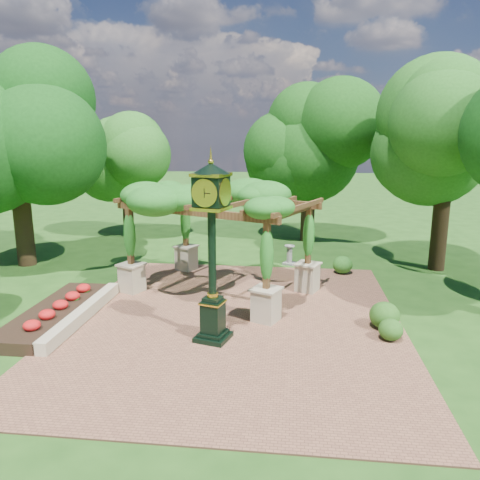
# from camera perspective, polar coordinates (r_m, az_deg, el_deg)

# --- Properties ---
(ground) EXTENTS (120.00, 120.00, 0.00)m
(ground) POSITION_cam_1_polar(r_m,az_deg,el_deg) (13.58, -1.23, -11.43)
(ground) COLOR #1E4714
(ground) RESTS_ON ground
(brick_plaza) EXTENTS (10.00, 12.00, 0.04)m
(brick_plaza) POSITION_cam_1_polar(r_m,az_deg,el_deg) (14.48, -0.69, -9.75)
(brick_plaza) COLOR brown
(brick_plaza) RESTS_ON ground
(border_wall) EXTENTS (0.35, 5.00, 0.40)m
(border_wall) POSITION_cam_1_polar(r_m,az_deg,el_deg) (15.22, -18.60, -8.58)
(border_wall) COLOR #C6B793
(border_wall) RESTS_ON ground
(flower_bed) EXTENTS (1.50, 5.00, 0.36)m
(flower_bed) POSITION_cam_1_polar(r_m,az_deg,el_deg) (15.62, -21.62, -8.35)
(flower_bed) COLOR red
(flower_bed) RESTS_ON ground
(pedestal_clock) EXTENTS (1.19, 1.19, 4.92)m
(pedestal_clock) POSITION_cam_1_polar(r_m,az_deg,el_deg) (12.28, -3.46, 0.41)
(pedestal_clock) COLOR black
(pedestal_clock) RESTS_ON brick_plaza
(pergola) EXTENTS (7.32, 6.10, 3.95)m
(pergola) POSITION_cam_1_polar(r_m,az_deg,el_deg) (16.28, -2.57, 4.52)
(pergola) COLOR #BAAB8A
(pergola) RESTS_ON brick_plaza
(sundial) EXTENTS (0.62, 0.62, 0.85)m
(sundial) POSITION_cam_1_polar(r_m,az_deg,el_deg) (20.59, 6.05, -1.95)
(sundial) COLOR gray
(sundial) RESTS_ON ground
(shrub_front) EXTENTS (0.84, 0.84, 0.60)m
(shrub_front) POSITION_cam_1_polar(r_m,az_deg,el_deg) (13.67, 17.90, -10.35)
(shrub_front) COLOR #245217
(shrub_front) RESTS_ON brick_plaza
(shrub_mid) EXTENTS (1.05, 1.05, 0.78)m
(shrub_mid) POSITION_cam_1_polar(r_m,az_deg,el_deg) (14.37, 17.20, -8.76)
(shrub_mid) COLOR #245217
(shrub_mid) RESTS_ON brick_plaza
(shrub_back) EXTENTS (1.02, 1.02, 0.71)m
(shrub_back) POSITION_cam_1_polar(r_m,az_deg,el_deg) (19.48, 12.40, -2.97)
(shrub_back) COLOR #2A691E
(shrub_back) RESTS_ON brick_plaza
(tree_west_near) EXTENTS (4.77, 4.77, 9.02)m
(tree_west_near) POSITION_cam_1_polar(r_m,az_deg,el_deg) (21.87, -25.97, 13.12)
(tree_west_near) COLOR #372716
(tree_west_near) RESTS_ON ground
(tree_west_far) EXTENTS (3.69, 3.69, 6.32)m
(tree_west_far) POSITION_cam_1_polar(r_m,az_deg,el_deg) (26.48, -13.81, 9.68)
(tree_west_far) COLOR black
(tree_west_far) RESTS_ON ground
(tree_north) EXTENTS (5.04, 5.04, 7.68)m
(tree_north) POSITION_cam_1_polar(r_m,az_deg,el_deg) (24.91, 8.53, 11.91)
(tree_north) COLOR #321F14
(tree_north) RESTS_ON ground
(tree_east_far) EXTENTS (4.25, 4.25, 8.22)m
(tree_east_far) POSITION_cam_1_polar(r_m,az_deg,el_deg) (20.77, 24.10, 11.87)
(tree_east_far) COLOR black
(tree_east_far) RESTS_ON ground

